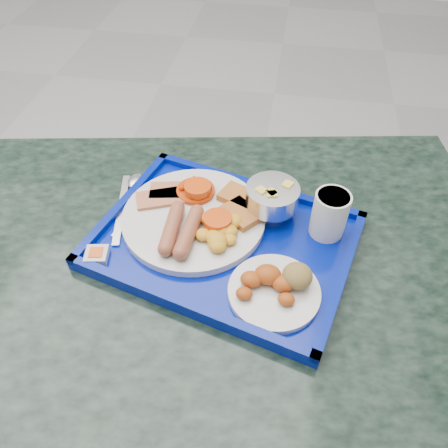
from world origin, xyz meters
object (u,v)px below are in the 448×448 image
(main_plate, at_px, (198,217))
(juice_cup, at_px, (330,213))
(tray, at_px, (224,241))
(fruit_bowl, at_px, (272,197))
(bread_plate, at_px, (277,286))
(table, at_px, (211,308))

(main_plate, height_order, juice_cup, juice_cup)
(tray, distance_m, fruit_bowl, 0.12)
(tray, height_order, bread_plate, bread_plate)
(fruit_bowl, bearing_deg, table, -133.24)
(fruit_bowl, bearing_deg, tray, -134.37)
(fruit_bowl, distance_m, juice_cup, 0.11)
(table, height_order, juice_cup, juice_cup)
(tray, distance_m, bread_plate, 0.14)
(fruit_bowl, bearing_deg, bread_plate, -81.77)
(table, bearing_deg, tray, 50.23)
(main_plate, xyz_separation_m, bread_plate, (0.16, -0.13, 0.00))
(main_plate, height_order, fruit_bowl, fruit_bowl)
(tray, height_order, main_plate, main_plate)
(main_plate, distance_m, fruit_bowl, 0.14)
(juice_cup, bearing_deg, main_plate, -176.22)
(tray, distance_m, juice_cup, 0.20)
(tray, height_order, fruit_bowl, fruit_bowl)
(fruit_bowl, bearing_deg, main_plate, -161.43)
(table, bearing_deg, bread_plate, -29.36)
(juice_cup, bearing_deg, bread_plate, -117.91)
(tray, bearing_deg, main_plate, 147.68)
(bread_plate, bearing_deg, juice_cup, 62.09)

